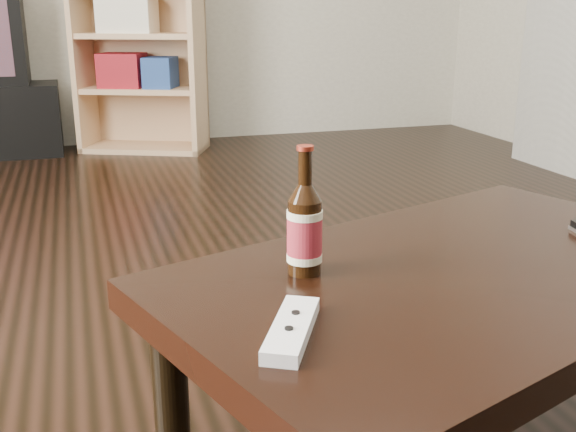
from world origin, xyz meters
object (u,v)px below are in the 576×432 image
object	(u,v)px
bookshelf	(138,31)
remote	(292,329)
beer_bottle	(305,230)
coffee_table	(460,292)

from	to	relation	value
bookshelf	remote	size ratio (longest dim) A/B	7.48
bookshelf	beer_bottle	size ratio (longest dim) A/B	6.20
beer_bottle	remote	bearing A→B (deg)	-113.16
remote	coffee_table	bearing A→B (deg)	52.85
coffee_table	remote	distance (m)	0.42
coffee_table	beer_bottle	distance (m)	0.32
beer_bottle	remote	distance (m)	0.25
coffee_table	remote	world-z (taller)	remote
coffee_table	beer_bottle	size ratio (longest dim) A/B	5.47
coffee_table	beer_bottle	bearing A→B (deg)	169.94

